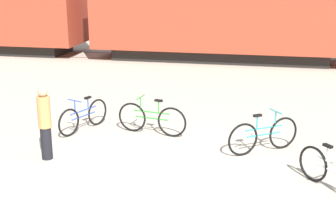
% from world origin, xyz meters
% --- Properties ---
extents(ground_plane, '(80.00, 80.00, 0.00)m').
position_xyz_m(ground_plane, '(0.00, 0.00, 0.00)').
color(ground_plane, '#B2A893').
extents(rail_near, '(47.97, 0.07, 0.01)m').
position_xyz_m(rail_near, '(0.00, 12.21, 0.01)').
color(rail_near, '#4C4238').
rests_on(rail_near, ground_plane).
extents(rail_far, '(47.97, 0.07, 0.01)m').
position_xyz_m(rail_far, '(0.00, 13.65, 0.01)').
color(rail_far, '#4C4238').
rests_on(rail_far, ground_plane).
extents(bicycle_blue, '(0.71, 1.66, 0.89)m').
position_xyz_m(bicycle_blue, '(-2.49, 2.52, 0.38)').
color(bicycle_blue, black).
rests_on(bicycle_blue, ground_plane).
extents(bicycle_green, '(1.84, 0.47, 0.95)m').
position_xyz_m(bicycle_green, '(-0.70, 2.59, 0.40)').
color(bicycle_green, black).
rests_on(bicycle_green, ground_plane).
extents(bicycle_silver, '(1.14, 1.31, 0.90)m').
position_xyz_m(bicycle_silver, '(3.37, 0.20, 0.38)').
color(bicycle_silver, black).
rests_on(bicycle_silver, ground_plane).
extents(bicycle_teal, '(1.55, 1.11, 0.95)m').
position_xyz_m(bicycle_teal, '(2.08, 1.92, 0.40)').
color(bicycle_teal, black).
rests_on(bicycle_teal, ground_plane).
extents(person_in_tan, '(0.28, 0.28, 1.65)m').
position_xyz_m(person_in_tan, '(-2.59, 0.57, 0.85)').
color(person_in_tan, black).
rests_on(person_in_tan, ground_plane).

